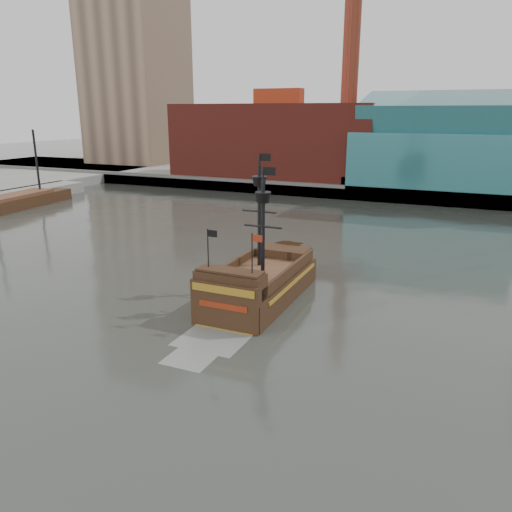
% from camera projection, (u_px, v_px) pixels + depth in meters
% --- Properties ---
extents(ground, '(400.00, 400.00, 0.00)m').
position_uv_depth(ground, '(196.00, 344.00, 34.74)').
color(ground, '#2B2D28').
rests_on(ground, ground).
extents(promenade_far, '(220.00, 60.00, 2.00)m').
position_uv_depth(promenade_far, '(398.00, 177.00, 115.33)').
color(promenade_far, slate).
rests_on(promenade_far, ground).
extents(seawall, '(220.00, 1.00, 2.60)m').
position_uv_depth(seawall, '(373.00, 194.00, 89.31)').
color(seawall, '#4C4C49').
rests_on(seawall, ground).
extents(skyline, '(149.00, 45.00, 62.00)m').
position_uv_depth(skyline, '(428.00, 65.00, 100.19)').
color(skyline, '#7F634C').
rests_on(skyline, promenade_far).
extents(pirate_ship, '(5.65, 17.56, 13.14)m').
position_uv_depth(pirate_ship, '(260.00, 287.00, 42.53)').
color(pirate_ship, black).
rests_on(pirate_ship, ground).
extents(docked_vessel, '(6.69, 21.35, 14.28)m').
position_uv_depth(docked_vessel, '(19.00, 203.00, 83.30)').
color(docked_vessel, black).
rests_on(docked_vessel, ground).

